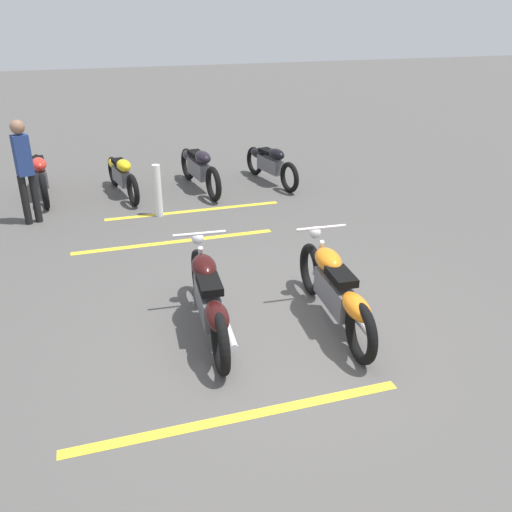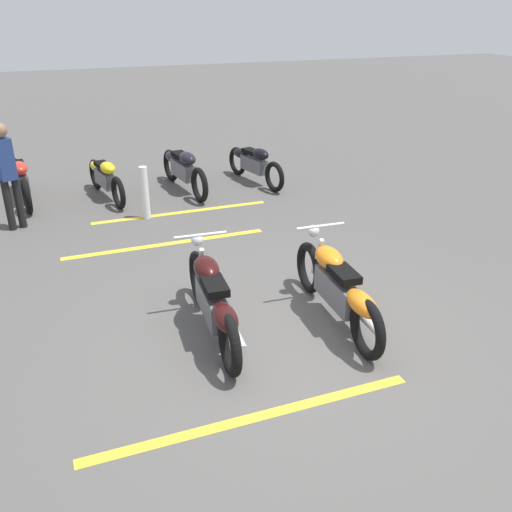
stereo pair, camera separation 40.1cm
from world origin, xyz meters
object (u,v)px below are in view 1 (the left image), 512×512
at_px(motorcycle_row_far_left, 270,163).
at_px(bollard_post, 158,191).
at_px(motorcycle_row_center, 121,174).
at_px(motorcycle_bright_foreground, 336,290).
at_px(motorcycle_dark_foreground, 209,298).
at_px(motorcycle_row_right, 40,173).
at_px(bystander_secondary, 25,167).
at_px(motorcycle_row_left, 198,167).

relative_size(motorcycle_row_far_left, bollard_post, 2.17).
bearing_deg(motorcycle_row_center, motorcycle_row_far_left, 77.84).
bearing_deg(motorcycle_bright_foreground, bollard_post, 21.53).
bearing_deg(motorcycle_dark_foreground, motorcycle_row_right, 22.87).
relative_size(motorcycle_dark_foreground, motorcycle_row_center, 1.12).
xyz_separation_m(motorcycle_bright_foreground, motorcycle_row_right, (6.12, 3.45, -0.01)).
xyz_separation_m(motorcycle_dark_foreground, bollard_post, (4.04, -0.01, 0.00)).
bearing_deg(bystander_secondary, motorcycle_row_center, -75.05).
bearing_deg(motorcycle_bright_foreground, motorcycle_row_center, 21.84).
bearing_deg(motorcycle_row_right, motorcycle_dark_foreground, 12.82).
relative_size(motorcycle_row_far_left, bystander_secondary, 1.15).
distance_m(motorcycle_row_far_left, motorcycle_row_right, 4.58).
height_order(motorcycle_row_right, bystander_secondary, bystander_secondary).
bearing_deg(bollard_post, bystander_secondary, 81.86).
height_order(motorcycle_row_left, bollard_post, bollard_post).
relative_size(motorcycle_row_center, bollard_post, 2.15).
distance_m(motorcycle_row_far_left, bystander_secondary, 4.80).
distance_m(motorcycle_row_left, motorcycle_row_center, 1.53).
distance_m(motorcycle_row_center, bollard_post, 1.51).
xyz_separation_m(motorcycle_row_left, motorcycle_row_center, (0.09, 1.52, -0.04)).
xyz_separation_m(motorcycle_row_right, bystander_secondary, (-1.52, 0.10, 0.54)).
xyz_separation_m(motorcycle_row_far_left, motorcycle_row_right, (0.50, 4.55, 0.03)).
bearing_deg(motorcycle_bright_foreground, motorcycle_dark_foreground, 83.13).
bearing_deg(motorcycle_row_left, motorcycle_dark_foreground, -17.97).
xyz_separation_m(bystander_secondary, bollard_post, (-0.30, -2.12, -0.52)).
bearing_deg(motorcycle_bright_foreground, motorcycle_row_right, 32.58).
relative_size(motorcycle_bright_foreground, motorcycle_row_right, 1.02).
relative_size(motorcycle_dark_foreground, motorcycle_row_left, 1.00).
bearing_deg(motorcycle_row_right, motorcycle_row_far_left, 77.61).
xyz_separation_m(motorcycle_row_center, bystander_secondary, (-1.12, 1.62, 0.57)).
bearing_deg(motorcycle_row_right, bollard_post, 41.89).
xyz_separation_m(motorcycle_bright_foreground, motorcycle_row_center, (5.72, 1.93, -0.05)).
bearing_deg(motorcycle_row_center, motorcycle_bright_foreground, 8.49).
height_order(motorcycle_row_left, motorcycle_row_right, motorcycle_row_left).
bearing_deg(motorcycle_bright_foreground, motorcycle_row_far_left, -7.94).
relative_size(motorcycle_dark_foreground, bollard_post, 2.40).
bearing_deg(motorcycle_row_right, bystander_secondary, -9.89).
bearing_deg(motorcycle_row_center, motorcycle_row_left, 76.45).
height_order(motorcycle_dark_foreground, motorcycle_row_right, motorcycle_dark_foreground).
height_order(motorcycle_bright_foreground, motorcycle_row_center, motorcycle_bright_foreground).
height_order(motorcycle_bright_foreground, motorcycle_row_far_left, motorcycle_bright_foreground).
bearing_deg(bollard_post, motorcycle_bright_foreground, -161.65).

